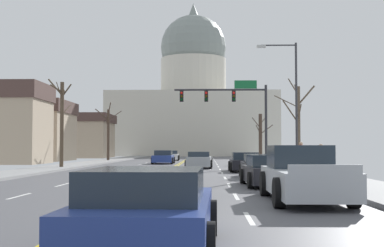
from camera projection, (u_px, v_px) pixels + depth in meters
ground at (162, 174)px, 30.83m from camera, size 20.00×180.00×0.20m
signal_gantry at (233, 104)px, 45.35m from camera, size 7.91×0.41×7.13m
street_lamp_right at (291, 94)px, 33.51m from camera, size 2.53×0.24×8.03m
capitol_building at (193, 107)px, 102.72m from camera, size 30.45×23.26×29.56m
sedan_near_00 at (199, 160)px, 40.24m from camera, size 2.07×4.31×1.24m
sedan_near_01 at (245, 163)px, 34.63m from camera, size 2.06×4.32×1.25m
sedan_near_02 at (260, 166)px, 27.93m from camera, size 1.99×4.34×1.22m
sedan_near_03 at (270, 172)px, 21.69m from camera, size 2.24×4.68×1.27m
pickup_truck_near_04 at (303, 176)px, 15.72m from camera, size 2.21×5.80×1.64m
sedan_near_05 at (148, 212)px, 8.13m from camera, size 2.18×4.55×1.26m
sedan_oncoming_00 at (163, 157)px, 51.10m from camera, size 2.04×4.64×1.28m
sedan_oncoming_01 at (171, 156)px, 63.75m from camera, size 2.00×4.64×1.18m
flank_building_00 at (64, 136)px, 79.97m from camera, size 14.21×9.81×6.51m
flank_building_01 at (30, 131)px, 62.06m from camera, size 9.26×9.17×6.93m
flank_building_02 at (0, 123)px, 50.93m from camera, size 8.79×6.85×7.67m
bare_tree_00 at (260, 137)px, 52.72m from camera, size 1.96×2.03×4.74m
bare_tree_01 at (108, 132)px, 59.87m from camera, size 2.98×0.98×6.43m
bare_tree_02 at (298, 124)px, 36.69m from camera, size 2.74×1.81×6.11m
bare_tree_03 at (62, 120)px, 39.29m from camera, size 2.11×3.05×6.51m
pedestrian_00 at (301, 155)px, 31.29m from camera, size 0.35×0.34×1.76m
pedestrian_01 at (321, 157)px, 28.79m from camera, size 0.35×0.34×1.62m
bicycle_parked at (322, 170)px, 25.24m from camera, size 0.12×1.77×0.85m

